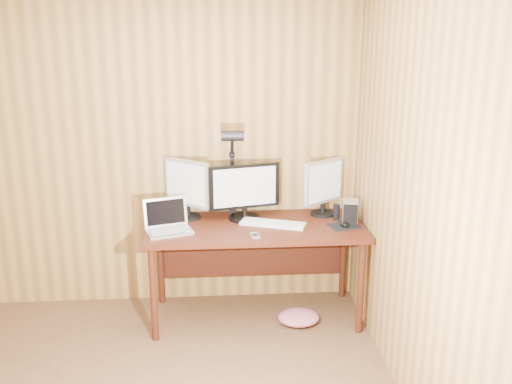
{
  "coord_description": "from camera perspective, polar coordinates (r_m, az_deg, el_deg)",
  "views": [
    {
      "loc": [
        0.65,
        -2.34,
        2.17
      ],
      "look_at": [
        0.93,
        1.58,
        1.02
      ],
      "focal_mm": 40.0,
      "sensor_mm": 36.0,
      "label": 1
    }
  ],
  "objects": [
    {
      "name": "monitor_left",
      "position": [
        4.33,
        -6.91,
        0.46
      ],
      "size": [
        0.34,
        0.28,
        0.45
      ],
      "rotation": [
        0.0,
        0.0,
        -0.66
      ],
      "color": "black",
      "rests_on": "desk"
    },
    {
      "name": "speaker",
      "position": [
        4.36,
        8.05,
        -2.0
      ],
      "size": [
        0.05,
        0.05,
        0.12
      ],
      "primitive_type": "cylinder",
      "color": "black",
      "rests_on": "desk"
    },
    {
      "name": "room_shell",
      "position": [
        2.59,
        -18.37,
        -5.36
      ],
      "size": [
        4.0,
        4.0,
        4.0
      ],
      "color": "brown",
      "rests_on": "ground"
    },
    {
      "name": "fabric_pile",
      "position": [
        4.42,
        4.28,
        -12.41
      ],
      "size": [
        0.35,
        0.3,
        0.1
      ],
      "primitive_type": null,
      "rotation": [
        0.0,
        0.0,
        -0.13
      ],
      "color": "#C96178",
      "rests_on": "floor"
    },
    {
      "name": "keyboard",
      "position": [
        4.22,
        1.7,
        -3.16
      ],
      "size": [
        0.5,
        0.3,
        0.02
      ],
      "rotation": [
        0.0,
        0.0,
        -0.34
      ],
      "color": "white",
      "rests_on": "desk"
    },
    {
      "name": "desk",
      "position": [
        4.33,
        -0.12,
        -4.52
      ],
      "size": [
        1.6,
        0.7,
        0.75
      ],
      "color": "#40180D",
      "rests_on": "floor"
    },
    {
      "name": "desk_lamp",
      "position": [
        4.3,
        -2.38,
        3.27
      ],
      "size": [
        0.17,
        0.24,
        0.73
      ],
      "rotation": [
        0.0,
        0.0,
        -0.22
      ],
      "color": "black",
      "rests_on": "desk"
    },
    {
      "name": "phone",
      "position": [
        4.0,
        -0.09,
        -4.38
      ],
      "size": [
        0.07,
        0.11,
        0.01
      ],
      "rotation": [
        0.0,
        0.0,
        0.15
      ],
      "color": "silver",
      "rests_on": "desk"
    },
    {
      "name": "mouse",
      "position": [
        4.24,
        8.83,
        -3.11
      ],
      "size": [
        0.1,
        0.13,
        0.04
      ],
      "primitive_type": "ellipsoid",
      "rotation": [
        0.0,
        0.0,
        0.3
      ],
      "color": "black",
      "rests_on": "mousepad"
    },
    {
      "name": "monitor_center",
      "position": [
        4.28,
        -1.18,
        0.1
      ],
      "size": [
        0.54,
        0.24,
        0.43
      ],
      "rotation": [
        0.0,
        0.0,
        0.24
      ],
      "color": "black",
      "rests_on": "desk"
    },
    {
      "name": "mousepad",
      "position": [
        4.25,
        8.82,
        -3.39
      ],
      "size": [
        0.25,
        0.22,
        0.0
      ],
      "primitive_type": "cube",
      "rotation": [
        0.0,
        0.0,
        0.25
      ],
      "color": "black",
      "rests_on": "desk"
    },
    {
      "name": "laptop",
      "position": [
        4.14,
        -8.81,
        -3.09
      ],
      "size": [
        0.37,
        0.33,
        0.23
      ],
      "rotation": [
        0.0,
        0.0,
        0.3
      ],
      "color": "silver",
      "rests_on": "desk"
    },
    {
      "name": "hard_drive",
      "position": [
        4.28,
        9.4,
        -2.04
      ],
      "size": [
        0.14,
        0.18,
        0.18
      ],
      "rotation": [
        0.0,
        0.0,
        -0.22
      ],
      "color": "silver",
      "rests_on": "desk"
    },
    {
      "name": "monitor_right",
      "position": [
        4.41,
        6.77,
        0.61
      ],
      "size": [
        0.33,
        0.26,
        0.43
      ],
      "rotation": [
        0.0,
        0.0,
        0.63
      ],
      "color": "black",
      "rests_on": "desk"
    }
  ]
}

